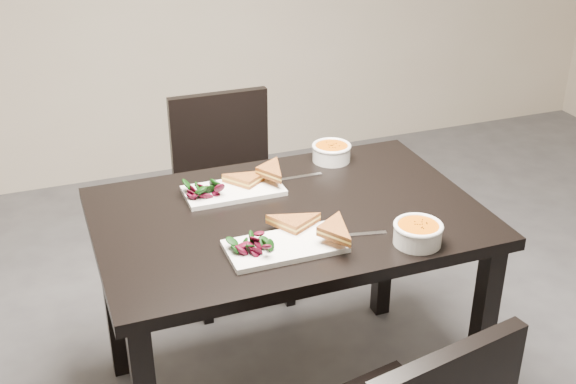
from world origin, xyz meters
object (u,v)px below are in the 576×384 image
Objects in this scene: table at (288,239)px; soup_bowl_far at (331,151)px; plate_near at (285,246)px; soup_bowl_near at (418,232)px; chair_far at (228,184)px; plate_far at (234,191)px.

soup_bowl_far is at bearing 47.62° from table.
table is at bearing 67.37° from plate_near.
plate_near is at bearing 164.22° from soup_bowl_near.
chair_far is 0.61m from soup_bowl_far.
plate_near is at bearing -84.61° from plate_far.
soup_bowl_near is 0.62m from soup_bowl_far.
soup_bowl_far reaches higher than plate_near.
chair_far is 5.86× the size of soup_bowl_near.
chair_far is at bearing 119.31° from soup_bowl_far.
plate_far is (-0.12, 0.19, 0.11)m from table.
soup_bowl_near is 0.45× the size of plate_far.
table is 3.71× the size of plate_far.
soup_bowl_near is (0.37, -0.10, 0.03)m from plate_near.
plate_near reaches higher than table.
plate_far is at bearing -162.99° from soup_bowl_far.
soup_bowl_far is (0.28, 0.31, 0.13)m from table.
plate_far is at bearing 123.37° from table.
plate_near is 0.39m from plate_far.
soup_bowl_far reaches higher than plate_far.
soup_bowl_far is at bearing -60.45° from chair_far.
chair_far reaches higher than table.
chair_far is (0.02, 0.78, -0.17)m from table.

